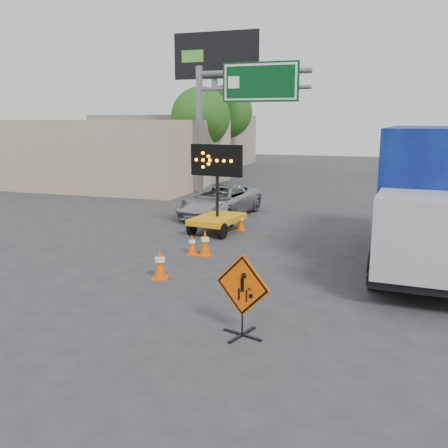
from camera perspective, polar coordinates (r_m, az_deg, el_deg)
The scene contains 15 objects.
ground at distance 9.41m, azimuth -5.85°, elevation -13.45°, with size 100.00×100.00×0.00m, color #2D2D30.
storefront_left_near at distance 32.89m, azimuth -13.83°, elevation 8.00°, with size 14.00×10.00×4.00m, color tan.
storefront_left_far at distance 45.71m, azimuth -5.41°, elevation 9.52°, with size 12.00×10.00×4.40m, color gray.
highway_gantry at distance 26.92m, azimuth 1.36°, elevation 14.09°, with size 6.18×0.38×6.90m.
billboard at distance 35.81m, azimuth -0.93°, elevation 17.20°, with size 6.10×0.54×9.85m.
tree_left_near at distance 31.90m, azimuth -2.69°, elevation 12.10°, with size 3.71×3.71×6.03m.
tree_left_far at distance 39.77m, azimuth 0.23°, elevation 12.68°, with size 4.10×4.10×6.66m.
construction_sign at distance 9.37m, azimuth 2.13°, elevation -7.91°, with size 1.16×0.83×1.60m.
arrow_board at distance 17.92m, azimuth -0.76°, elevation 1.20°, with size 1.99×2.40×3.17m.
pickup_truck at distance 21.08m, azimuth -0.48°, elevation 2.69°, with size 2.19×4.75×1.32m, color #AFB1B7.
box_truck at distance 14.95m, azimuth 22.49°, elevation 2.15°, with size 2.93×8.15×3.81m.
cone_a at distance 12.91m, azimuth -7.34°, elevation -4.52°, with size 0.50×0.50×0.80m.
cone_b at distance 15.12m, azimuth -3.68°, elevation -2.34°, with size 0.42×0.42×0.63m.
cone_c at distance 14.93m, azimuth -2.18°, elevation -2.17°, with size 0.44×0.44×0.80m.
cone_d at distance 18.35m, azimuth 1.91°, elevation 0.31°, with size 0.36×0.36×0.69m.
Camera 1 is at (3.60, -7.72, 4.01)m, focal length 40.00 mm.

